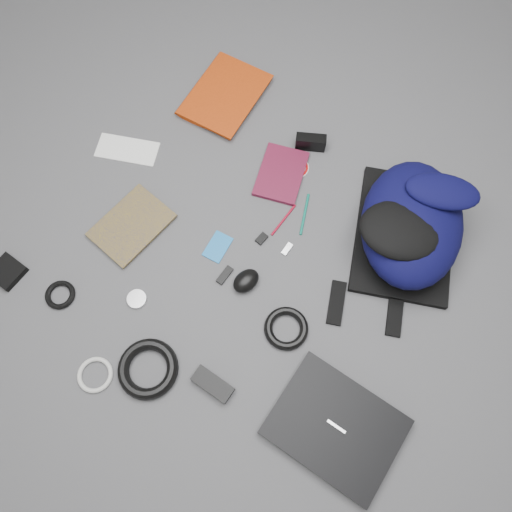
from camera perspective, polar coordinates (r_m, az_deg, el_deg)
The scene contains 24 objects.
ground at distance 1.44m, azimuth 0.00°, elevation -0.28°, with size 4.00×4.00×0.00m, color #4F4F51.
backpack at distance 1.45m, azimuth 17.36°, elevation 3.56°, with size 0.30×0.43×0.18m, color black, non-canonical shape.
laptop at distance 1.35m, azimuth 9.07°, elevation -18.71°, with size 0.31×0.24×0.03m, color black.
textbook_red at distance 1.75m, azimuth -6.71°, elevation 19.09°, with size 0.21×0.28×0.03m, color #972C08.
comic_book at distance 1.55m, azimuth -16.05°, elevation 5.16°, with size 0.16×0.22×0.02m, color #B1940C.
envelope at distance 1.65m, azimuth -14.50°, elevation 11.69°, with size 0.19×0.09×0.00m, color white.
dvd_case at distance 1.55m, azimuth 2.88°, elevation 9.36°, with size 0.13×0.19×0.01m, color #490E21.
compact_camera at distance 1.60m, azimuth 6.26°, elevation 12.80°, with size 0.09×0.03×0.05m, color black.
sticker_disc at distance 1.57m, azimuth 4.67°, elevation 10.06°, with size 0.08×0.08×0.00m, color silver.
pen_teal at distance 1.50m, azimuth 5.58°, elevation 4.78°, with size 0.01×0.01×0.14m, color #0C6D58.
pen_red at distance 1.49m, azimuth 3.16°, elevation 4.14°, with size 0.01×0.01×0.12m, color maroon.
id_badge at distance 1.46m, azimuth -4.40°, elevation 1.05°, with size 0.06×0.09×0.00m, color #186FBA.
usb_black at distance 1.42m, azimuth -3.60°, elevation -2.20°, with size 0.02×0.06×0.01m, color black.
usb_silver at distance 1.45m, azimuth 3.56°, elevation 0.79°, with size 0.02×0.04×0.01m, color silver.
key_fob at distance 1.46m, azimuth 0.65°, elevation 2.00°, with size 0.02×0.04×0.01m, color black.
mouse at distance 1.40m, azimuth -1.15°, elevation -2.86°, with size 0.06×0.08×0.04m, color black.
headphone_left at distance 1.51m, azimuth -12.84°, elevation 3.35°, with size 0.05×0.05×0.01m, color silver.
headphone_right at distance 1.44m, azimuth -13.46°, elevation -4.82°, with size 0.05×0.05×0.01m, color silver.
cable_coil at distance 1.37m, azimuth 3.47°, elevation -8.25°, with size 0.12×0.12×0.02m, color black.
power_brick at distance 1.35m, azimuth -4.97°, elevation -14.40°, with size 0.11×0.05×0.03m, color black.
power_cord_coil at distance 1.38m, azimuth -12.24°, elevation -12.48°, with size 0.16×0.16×0.03m, color black.
pouch at distance 1.58m, azimuth -26.56°, elevation -1.62°, with size 0.08×0.08×0.02m, color black.
earbud_coil at distance 1.50m, azimuth -21.48°, elevation -4.15°, with size 0.08×0.08×0.02m, color black.
white_cable_coil at distance 1.42m, azimuth -17.91°, elevation -12.79°, with size 0.10×0.10×0.01m, color beige.
Camera 1 is at (0.25, -0.43, 1.35)m, focal length 35.00 mm.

